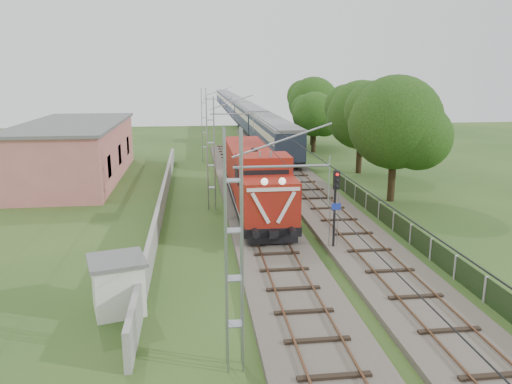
{
  "coord_description": "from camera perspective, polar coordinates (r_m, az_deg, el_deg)",
  "views": [
    {
      "loc": [
        -4.14,
        -22.8,
        9.6
      ],
      "look_at": [
        -0.33,
        7.75,
        2.2
      ],
      "focal_mm": 35.0,
      "sensor_mm": 36.0,
      "label": 1
    }
  ],
  "objects": [
    {
      "name": "coach_rake",
      "position": [
        105.36,
        -2.14,
        9.69
      ],
      "size": [
        3.12,
        116.61,
        3.61
      ],
      "color": "black",
      "rests_on": "ground"
    },
    {
      "name": "tree_a",
      "position": [
        38.66,
        15.77,
        7.54
      ],
      "size": [
        7.31,
        6.96,
        9.48
      ],
      "color": "#352315",
      "rests_on": "ground"
    },
    {
      "name": "locomotive",
      "position": [
        35.61,
        -0.28,
        1.8
      ],
      "size": [
        3.21,
        18.34,
        4.66
      ],
      "color": "black",
      "rests_on": "ground"
    },
    {
      "name": "fence",
      "position": [
        29.9,
        17.29,
        -4.64
      ],
      "size": [
        0.12,
        32.0,
        1.2
      ],
      "color": "black",
      "rests_on": "ground"
    },
    {
      "name": "tree_c",
      "position": [
        61.69,
        6.75,
        8.76
      ],
      "size": [
        5.67,
        5.4,
        7.35
      ],
      "color": "#352315",
      "rests_on": "ground"
    },
    {
      "name": "ground",
      "position": [
        25.08,
        2.98,
        -9.01
      ],
      "size": [
        140.0,
        140.0,
        0.0
      ],
      "primitive_type": "plane",
      "color": "#27491B",
      "rests_on": "ground"
    },
    {
      "name": "tree_d",
      "position": [
        67.73,
        6.64,
        10.09
      ],
      "size": [
        7.0,
        6.66,
        9.07
      ],
      "color": "#352315",
      "rests_on": "ground"
    },
    {
      "name": "signal_post",
      "position": [
        27.02,
        9.09,
        -0.45
      ],
      "size": [
        0.51,
        0.4,
        4.6
      ],
      "color": "black",
      "rests_on": "ground"
    },
    {
      "name": "catenary",
      "position": [
        35.26,
        -5.09,
        4.4
      ],
      "size": [
        3.31,
        70.0,
        8.0
      ],
      "color": "gray",
      "rests_on": "ground"
    },
    {
      "name": "relay_hut",
      "position": [
        21.47,
        -15.49,
        -10.16
      ],
      "size": [
        2.72,
        2.72,
        2.3
      ],
      "color": "silver",
      "rests_on": "ground"
    },
    {
      "name": "track_side",
      "position": [
        44.76,
        4.84,
        1.32
      ],
      "size": [
        4.2,
        80.0,
        0.45
      ],
      "color": "#6B6054",
      "rests_on": "ground"
    },
    {
      "name": "boundary_wall",
      "position": [
        35.98,
        -10.65,
        -0.96
      ],
      "size": [
        0.25,
        40.0,
        1.5
      ],
      "primitive_type": "cube",
      "color": "#9E9E99",
      "rests_on": "ground"
    },
    {
      "name": "tree_b",
      "position": [
        49.18,
        12.02,
        8.53
      ],
      "size": [
        6.89,
        6.56,
        8.93
      ],
      "color": "#352315",
      "rests_on": "ground"
    },
    {
      "name": "station_building",
      "position": [
        48.54,
        -20.01,
        4.45
      ],
      "size": [
        8.4,
        20.4,
        5.22
      ],
      "color": "#D07970",
      "rests_on": "ground"
    },
    {
      "name": "track_main",
      "position": [
        31.52,
        0.77,
        -3.87
      ],
      "size": [
        4.2,
        70.0,
        0.45
      ],
      "color": "#6B6054",
      "rests_on": "ground"
    }
  ]
}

